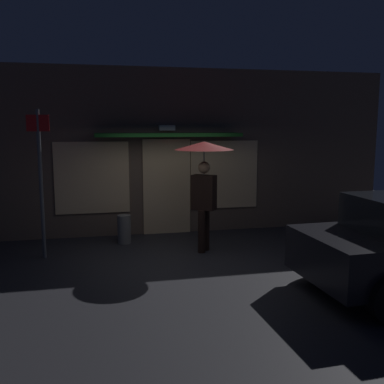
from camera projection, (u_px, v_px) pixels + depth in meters
ground_plane at (186, 261)px, 8.13m from camera, size 18.00×18.00×0.00m
building_facade at (165, 152)px, 10.11m from camera, size 10.82×1.00×3.80m
person_with_umbrella at (204, 167)px, 8.50m from camera, size 1.16×1.16×2.19m
street_sign_post at (41, 176)px, 8.06m from camera, size 0.40×0.07×2.79m
sidewalk_bollard at (124, 229)px, 9.31m from camera, size 0.29×0.29×0.61m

